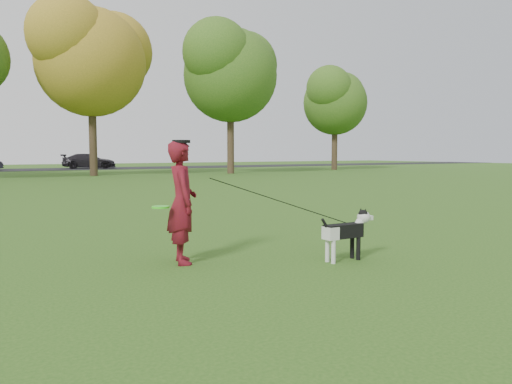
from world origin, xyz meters
TOP-DOWN VIEW (x-y plane):
  - ground at (0.00, 0.00)m, footprint 120.00×120.00m
  - road at (0.00, 40.00)m, footprint 120.00×7.00m
  - man at (-0.84, 0.49)m, footprint 0.52×0.68m
  - dog at (1.19, -0.54)m, footprint 0.94×0.19m
  - car_right at (6.72, 40.00)m, footprint 4.93×3.14m
  - man_held_items at (0.43, -0.05)m, footprint 2.60×1.15m

SIDE VIEW (x-z plane):
  - ground at x=0.00m, z-range 0.00..0.00m
  - road at x=0.00m, z-range 0.00..0.02m
  - dog at x=1.19m, z-range 0.08..0.79m
  - car_right at x=6.72m, z-range 0.02..1.35m
  - man_held_items at x=0.43m, z-range 0.22..1.41m
  - man at x=-0.84m, z-range 0.00..1.66m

